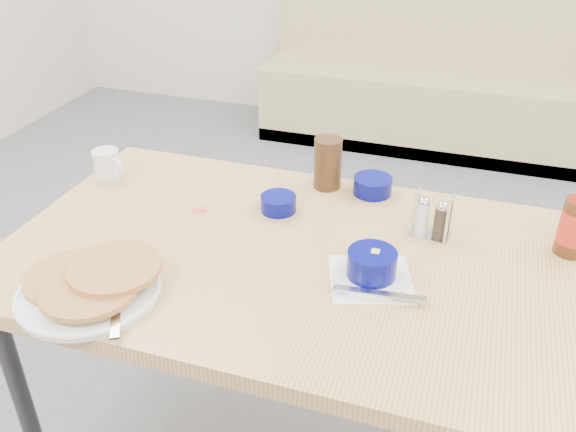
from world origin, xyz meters
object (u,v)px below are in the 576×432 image
(creamer_bowl, at_px, (278,203))
(syrup_bottle, at_px, (576,223))
(booth_bench, at_px, (424,85))
(butter_bowl, at_px, (373,186))
(dining_table, at_px, (303,276))
(grits_setting, at_px, (372,268))
(pancake_plate, at_px, (90,285))
(condiment_caddy, at_px, (431,221))
(amber_tumbler, at_px, (328,163))
(coffee_mug, at_px, (108,164))

(creamer_bowl, distance_m, syrup_bottle, 0.71)
(booth_bench, height_order, butter_bowl, booth_bench)
(creamer_bowl, xyz_separation_m, syrup_bottle, (0.70, 0.03, 0.06))
(dining_table, distance_m, grits_setting, 0.20)
(booth_bench, relative_size, grits_setting, 8.00)
(pancake_plate, distance_m, grits_setting, 0.60)
(booth_bench, relative_size, butter_bowl, 18.24)
(condiment_caddy, height_order, syrup_bottle, syrup_bottle)
(booth_bench, distance_m, dining_table, 2.56)
(condiment_caddy, bearing_deg, amber_tumbler, 159.87)
(butter_bowl, bearing_deg, pancake_plate, -127.57)
(butter_bowl, xyz_separation_m, condiment_caddy, (0.17, -0.17, 0.02))
(pancake_plate, height_order, grits_setting, grits_setting)
(pancake_plate, bearing_deg, butter_bowl, 52.43)
(butter_bowl, bearing_deg, booth_bench, 92.44)
(booth_bench, xyz_separation_m, creamer_bowl, (-0.12, -2.36, 0.43))
(dining_table, relative_size, condiment_caddy, 12.01)
(coffee_mug, distance_m, condiment_caddy, 0.90)
(dining_table, relative_size, creamer_bowl, 15.13)
(coffee_mug, height_order, grits_setting, coffee_mug)
(pancake_plate, height_order, creamer_bowl, pancake_plate)
(booth_bench, xyz_separation_m, pancake_plate, (-0.38, -2.81, 0.43))
(grits_setting, xyz_separation_m, amber_tumbler, (-0.20, 0.39, 0.04))
(butter_bowl, distance_m, syrup_bottle, 0.51)
(booth_bench, distance_m, syrup_bottle, 2.45)
(coffee_mug, relative_size, syrup_bottle, 0.58)
(grits_setting, bearing_deg, booth_bench, 93.74)
(creamer_bowl, height_order, condiment_caddy, condiment_caddy)
(amber_tumbler, relative_size, syrup_bottle, 0.78)
(amber_tumbler, bearing_deg, dining_table, -84.28)
(butter_bowl, relative_size, condiment_caddy, 0.89)
(condiment_caddy, bearing_deg, grits_setting, -105.30)
(creamer_bowl, distance_m, condiment_caddy, 0.39)
(creamer_bowl, relative_size, condiment_caddy, 0.79)
(pancake_plate, distance_m, condiment_caddy, 0.79)
(creamer_bowl, bearing_deg, butter_bowl, 38.16)
(dining_table, height_order, butter_bowl, butter_bowl)
(pancake_plate, distance_m, butter_bowl, 0.78)
(pancake_plate, relative_size, syrup_bottle, 1.63)
(condiment_caddy, bearing_deg, coffee_mug, -172.74)
(booth_bench, distance_m, coffee_mug, 2.47)
(dining_table, height_order, syrup_bottle, syrup_bottle)
(booth_bench, xyz_separation_m, amber_tumbler, (-0.03, -2.19, 0.48))
(booth_bench, xyz_separation_m, dining_table, (0.00, -2.53, 0.35))
(booth_bench, bearing_deg, dining_table, -90.00)
(coffee_mug, distance_m, grits_setting, 0.84)
(dining_table, xyz_separation_m, coffee_mug, (-0.64, 0.20, 0.11))
(booth_bench, bearing_deg, grits_setting, -86.26)
(booth_bench, height_order, pancake_plate, booth_bench)
(dining_table, bearing_deg, coffee_mug, 162.93)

